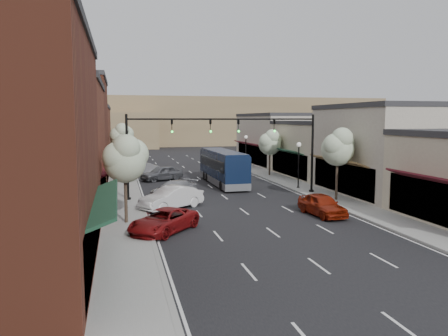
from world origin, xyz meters
TOP-DOWN VIEW (x-y plane):
  - ground at (0.00, 0.00)m, footprint 160.00×160.00m
  - sidewalk_left at (-8.40, 18.50)m, footprint 2.80×73.00m
  - sidewalk_right at (8.40, 18.50)m, footprint 2.80×73.00m
  - curb_left at (-7.00, 18.50)m, footprint 0.25×73.00m
  - curb_right at (7.00, 18.50)m, footprint 0.25×73.00m
  - bldg_left_midnear at (-14.23, 6.00)m, footprint 10.14×14.10m
  - bldg_left_midfar at (-14.24, 20.00)m, footprint 10.14×14.10m
  - bldg_left_far at (-14.22, 36.00)m, footprint 10.14×18.10m
  - bldg_right_midnear at (13.72, 6.00)m, footprint 9.14×12.10m
  - bldg_right_midfar at (13.70, 18.00)m, footprint 9.14×12.10m
  - bldg_right_far at (13.71, 32.00)m, footprint 9.14×16.10m
  - hill_far at (0.00, 90.00)m, footprint 120.00×30.00m
  - hill_near at (-25.00, 78.00)m, footprint 50.00×20.00m
  - signal_mast_right at (5.62, 8.00)m, footprint 8.22×0.46m
  - signal_mast_left at (-5.62, 8.00)m, footprint 8.22×0.46m
  - tree_right_near at (8.35, 3.94)m, footprint 2.85×2.65m
  - tree_right_far at (8.35, 19.94)m, footprint 2.85×2.65m
  - tree_left_near at (-8.25, -0.06)m, footprint 2.85×2.65m
  - tree_left_far at (-8.25, 25.94)m, footprint 2.85×2.65m
  - lamp_post_near at (7.80, 10.50)m, footprint 0.44×0.44m
  - lamp_post_far at (7.80, 28.00)m, footprint 0.44×0.44m
  - coach_bus at (1.55, 15.08)m, footprint 2.64×11.20m
  - red_hatchback at (4.82, -0.52)m, footprint 2.16×4.57m
  - parked_car_a at (-6.20, -2.46)m, footprint 4.94×5.25m
  - parked_car_b at (-4.96, 4.19)m, footprint 5.16×4.20m
  - parked_car_c at (-4.20, 9.05)m, footprint 4.86×4.41m
  - parked_car_d at (-4.20, 19.41)m, footprint 5.05×3.82m
  - parked_car_e at (-6.20, 25.54)m, footprint 4.38×2.61m

SIDE VIEW (x-z plane):
  - ground at x=0.00m, z-range 0.00..0.00m
  - curb_left at x=-7.00m, z-range -0.01..0.16m
  - curb_right at x=7.00m, z-range -0.01..0.16m
  - sidewalk_left at x=-8.40m, z-range 0.00..0.15m
  - sidewalk_right at x=8.40m, z-range 0.00..0.15m
  - parked_car_c at x=-4.20m, z-range 0.00..1.36m
  - parked_car_e at x=-6.20m, z-range 0.00..1.36m
  - parked_car_a at x=-6.20m, z-range 0.00..1.38m
  - red_hatchback at x=4.82m, z-range 0.00..1.51m
  - parked_car_d at x=-4.20m, z-range 0.00..1.60m
  - parked_car_b at x=-4.96m, z-range 0.00..1.65m
  - coach_bus at x=1.55m, z-range 0.08..3.49m
  - lamp_post_near at x=7.80m, z-range 0.79..5.23m
  - lamp_post_far at x=7.80m, z-range 0.79..5.23m
  - bldg_right_midfar at x=13.70m, z-range -0.03..6.37m
  - bldg_right_far at x=13.71m, z-range -0.04..7.36m
  - bldg_right_midnear at x=13.72m, z-range -0.04..7.86m
  - tree_right_far at x=8.35m, z-range 1.28..6.70m
  - hill_near at x=-25.00m, z-range 0.00..8.00m
  - bldg_left_far at x=-14.22m, z-range -0.04..8.36m
  - tree_left_near at x=-8.25m, z-range 1.38..7.07m
  - tree_right_near at x=8.35m, z-range 1.47..7.43m
  - tree_left_far at x=-8.25m, z-range 1.54..7.67m
  - signal_mast_right at x=5.62m, z-range 1.12..8.12m
  - signal_mast_left at x=-5.62m, z-range 1.12..8.12m
  - bldg_left_midnear at x=-14.23m, z-range -0.04..9.36m
  - bldg_left_midfar at x=-14.24m, z-range -0.05..10.85m
  - hill_far at x=0.00m, z-range 0.00..12.00m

